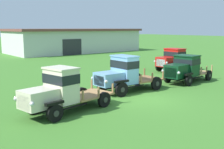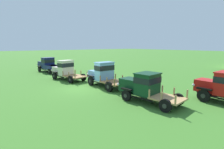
{
  "view_description": "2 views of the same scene",
  "coord_description": "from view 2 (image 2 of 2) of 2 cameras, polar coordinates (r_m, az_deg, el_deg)",
  "views": [
    {
      "loc": [
        -11.13,
        -11.26,
        4.09
      ],
      "look_at": [
        0.24,
        3.3,
        1.0
      ],
      "focal_mm": 45.0,
      "sensor_mm": 36.0,
      "label": 1
    },
    {
      "loc": [
        13.99,
        -7.47,
        3.97
      ],
      "look_at": [
        0.24,
        3.3,
        1.0
      ],
      "focal_mm": 28.0,
      "sensor_mm": 36.0,
      "label": 2
    }
  ],
  "objects": [
    {
      "name": "ground_plane",
      "position": [
        16.35,
        -9.7,
        -4.54
      ],
      "size": [
        240.0,
        240.0,
        0.0
      ],
      "primitive_type": "plane",
      "color": "#3D7528"
    },
    {
      "name": "vintage_truck_foreground_near",
      "position": [
        27.29,
        -19.92,
        2.93
      ],
      "size": [
        5.36,
        2.49,
        2.14
      ],
      "color": "black",
      "rests_on": "ground"
    },
    {
      "name": "vintage_truck_second_in_line",
      "position": [
        20.91,
        -15.04,
        1.47
      ],
      "size": [
        5.25,
        2.58,
        2.24
      ],
      "color": "black",
      "rests_on": "ground"
    },
    {
      "name": "vintage_truck_midrow_center",
      "position": [
        17.03,
        -2.76,
        0.19
      ],
      "size": [
        4.88,
        2.15,
        2.35
      ],
      "color": "black",
      "rests_on": "ground"
    },
    {
      "name": "vintage_truck_far_side",
      "position": [
        12.57,
        10.45,
        -3.73
      ],
      "size": [
        4.95,
        2.4,
        2.07
      ],
      "color": "black",
      "rests_on": "ground"
    }
  ]
}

